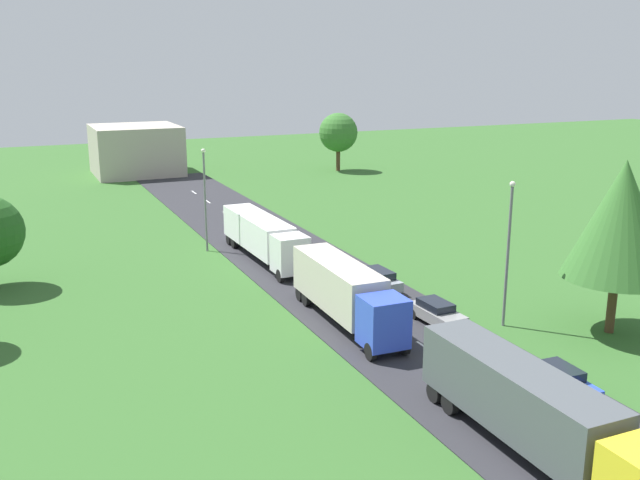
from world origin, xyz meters
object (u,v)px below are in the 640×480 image
at_px(tree_ash, 621,220).
at_px(car_second, 560,381).
at_px(lamppost_second, 508,248).
at_px(lamppost_third, 205,195).
at_px(car_fourth, 377,279).
at_px(truck_third, 263,236).
at_px(truck_lead, 534,410).
at_px(distant_building, 136,150).
at_px(tree_birch, 338,133).
at_px(truck_second, 345,291).
at_px(car_third, 437,312).

bearing_deg(tree_ash, car_second, -148.46).
relative_size(lamppost_second, lamppost_third, 1.03).
height_order(car_fourth, tree_ash, tree_ash).
xyz_separation_m(truck_third, lamppost_third, (-3.52, 4.76, 2.88)).
relative_size(truck_lead, lamppost_third, 1.52).
relative_size(truck_third, distant_building, 1.14).
xyz_separation_m(truck_third, tree_birch, (26.62, 41.39, 3.60)).
relative_size(lamppost_second, distant_building, 0.76).
distance_m(truck_third, car_second, 29.80).
distance_m(truck_second, tree_birch, 63.45).
distance_m(truck_second, car_third, 5.94).
relative_size(truck_lead, tree_ash, 1.27).
relative_size(truck_second, lamppost_second, 1.33).
bearing_deg(distant_building, car_third, -84.67).
bearing_deg(lamppost_third, car_second, -75.87).
xyz_separation_m(truck_lead, car_second, (4.95, 3.75, -1.33)).
relative_size(car_third, car_fourth, 0.92).
relative_size(tree_birch, tree_ash, 0.80).
bearing_deg(truck_third, truck_second, -90.86).
bearing_deg(lamppost_third, car_third, -69.96).
bearing_deg(car_fourth, truck_second, -134.69).
bearing_deg(car_third, tree_ash, -30.62).
xyz_separation_m(truck_second, tree_birch, (26.86, 57.37, 3.49)).
bearing_deg(truck_second, car_second, -68.31).
bearing_deg(car_third, truck_second, 154.29).
xyz_separation_m(tree_ash, distant_building, (-15.48, 74.29, -3.58)).
bearing_deg(truck_second, car_third, -25.71).
relative_size(truck_lead, truck_second, 1.11).
relative_size(car_fourth, lamppost_third, 0.52).
xyz_separation_m(truck_second, car_second, (5.31, -13.35, -1.35)).
distance_m(truck_third, car_fourth, 11.94).
height_order(car_second, lamppost_second, lamppost_second).
xyz_separation_m(lamppost_third, distant_building, (2.05, 45.68, -1.46)).
bearing_deg(truck_second, truck_third, 89.14).
height_order(truck_lead, lamppost_third, lamppost_third).
distance_m(car_fourth, tree_ash, 17.08).
bearing_deg(truck_lead, car_third, 71.61).
relative_size(car_second, tree_birch, 0.46).
distance_m(truck_second, distant_building, 66.45).
relative_size(truck_second, lamppost_third, 1.37).
bearing_deg(tree_ash, car_third, 149.38).
distance_m(car_third, tree_ash, 12.22).
bearing_deg(distant_building, truck_third, -88.34).
height_order(lamppost_second, lamppost_third, lamppost_second).
height_order(truck_third, car_third, truck_third).
xyz_separation_m(truck_lead, lamppost_second, (8.63, 12.78, 2.92)).
relative_size(truck_lead, car_fourth, 2.93).
relative_size(truck_second, distant_building, 1.01).
relative_size(truck_second, tree_ash, 1.15).
bearing_deg(truck_third, car_fourth, -65.87).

